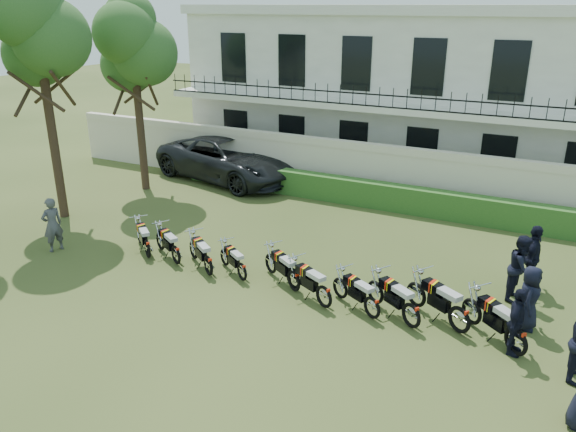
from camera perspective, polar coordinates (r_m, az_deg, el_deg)
name	(u,v)px	position (r m, az deg, el deg)	size (l,w,h in m)	color
ground	(276,280)	(16.22, -1.18, -6.49)	(100.00, 100.00, 0.00)	#34441B
perimeter_wall	(370,171)	(22.69, 8.34, 4.52)	(30.00, 0.35, 2.30)	beige
hedge	(387,197)	(21.87, 10.04, 1.96)	(18.00, 0.60, 1.00)	#214F1C
building	(414,88)	(27.78, 12.73, 12.57)	(20.40, 9.60, 7.40)	white
tree_west_mid	(37,28)	(21.29, -24.12, 17.02)	(3.40, 3.20, 8.82)	#473323
tree_west_near	(133,46)	(23.77, -15.43, 16.34)	(3.40, 3.20, 7.90)	#473323
motorcycle_0	(147,244)	(17.89, -14.12, -2.82)	(1.50, 1.20, 1.00)	black
motorcycle_1	(176,250)	(17.27, -11.34, -3.45)	(1.65, 1.00, 1.01)	black
motorcycle_2	(208,261)	(16.41, -8.11, -4.54)	(1.60, 1.15, 1.03)	black
motorcycle_3	(242,267)	(16.03, -4.71, -5.23)	(1.47, 0.96, 0.92)	black
motorcycle_4	(294,276)	(15.39, 0.61, -6.11)	(1.64, 1.08, 1.03)	black
motorcycle_5	(324,291)	(14.61, 3.68, -7.66)	(1.76, 0.97, 1.05)	black
motorcycle_6	(372,302)	(14.28, 8.56, -8.68)	(1.65, 0.98, 1.00)	black
motorcycle_7	(412,310)	(14.05, 12.45, -9.29)	(1.75, 1.17, 1.10)	black
motorcycle_8	(460,314)	(14.13, 17.07, -9.45)	(1.87, 1.21, 1.16)	black
motorcycle_9	(517,335)	(13.72, 22.24, -11.14)	(1.70, 1.41, 1.15)	black
suv	(228,159)	(25.28, -6.07, 5.81)	(3.19, 6.91, 1.92)	black
inspector	(52,225)	(19.24, -22.82, -0.82)	(0.65, 0.42, 1.77)	#55555A
officer_2	(516,322)	(13.64, 22.15, -9.94)	(0.95, 0.40, 1.63)	black
officer_3	(529,298)	(14.78, 23.30, -7.65)	(0.80, 0.52, 1.64)	black
officer_4	(521,268)	(16.06, 22.62, -4.90)	(0.88, 0.69, 1.82)	black
officer_5	(532,258)	(16.73, 23.58, -3.92)	(1.10, 0.46, 1.88)	black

